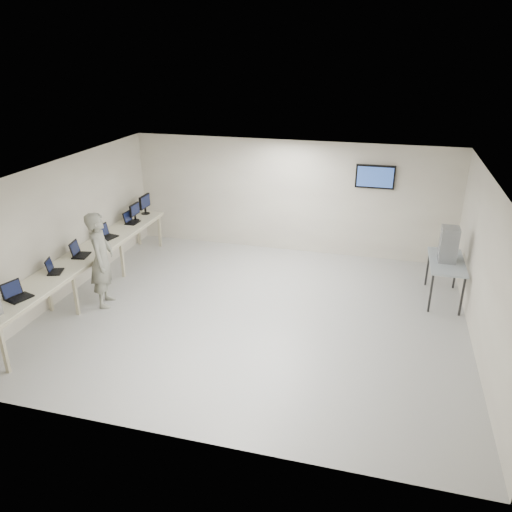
# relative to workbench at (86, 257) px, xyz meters

# --- Properties ---
(room) EXTENTS (8.01, 7.01, 2.81)m
(room) POSITION_rel_workbench_xyz_m (3.62, 0.06, 0.58)
(room) COLOR gray
(room) RESTS_ON ground
(workbench) EXTENTS (0.76, 6.00, 0.90)m
(workbench) POSITION_rel_workbench_xyz_m (0.00, 0.00, 0.00)
(workbench) COLOR beige
(workbench) RESTS_ON ground
(laptop_0) EXTENTS (0.42, 0.45, 0.30)m
(laptop_0) POSITION_rel_workbench_xyz_m (-0.01, -2.06, 0.15)
(laptop_0) COLOR black
(laptop_0) RESTS_ON workbench
(laptop_1) EXTENTS (0.37, 0.39, 0.26)m
(laptop_1) POSITION_rel_workbench_xyz_m (-0.07, -0.97, 0.14)
(laptop_1) COLOR black
(laptop_1) RESTS_ON workbench
(laptop_2) EXTENTS (0.38, 0.43, 0.30)m
(laptop_2) POSITION_rel_workbench_xyz_m (-0.06, -0.14, 0.15)
(laptop_2) COLOR black
(laptop_2) RESTS_ON workbench
(laptop_3) EXTENTS (0.40, 0.45, 0.31)m
(laptop_3) POSITION_rel_workbench_xyz_m (-0.08, 0.93, 0.15)
(laptop_3) COLOR black
(laptop_3) RESTS_ON workbench
(laptop_4) EXTENTS (0.30, 0.36, 0.28)m
(laptop_4) POSITION_rel_workbench_xyz_m (-0.04, 2.00, 0.14)
(laptop_4) COLOR black
(laptop_4) RESTS_ON workbench
(monitor_near) EXTENTS (0.19, 0.43, 0.42)m
(monitor_near) POSITION_rel_workbench_xyz_m (-0.01, 2.20, 0.33)
(monitor_near) COLOR black
(monitor_near) RESTS_ON workbench
(monitor_far) EXTENTS (0.22, 0.49, 0.49)m
(monitor_far) POSITION_rel_workbench_xyz_m (-0.01, 2.75, 0.37)
(monitor_far) COLOR black
(monitor_far) RESTS_ON workbench
(soldier) EXTENTS (0.66, 0.82, 1.94)m
(soldier) POSITION_rel_workbench_xyz_m (0.59, -0.35, 0.14)
(soldier) COLOR #606250
(soldier) RESTS_ON ground
(side_table) EXTENTS (0.67, 1.44, 0.87)m
(side_table) POSITION_rel_workbench_xyz_m (7.19, 1.60, -0.03)
(side_table) COLOR #909BA1
(side_table) RESTS_ON ground
(storage_bins) EXTENTS (0.34, 0.37, 0.71)m
(storage_bins) POSITION_rel_workbench_xyz_m (7.17, 1.60, 0.39)
(storage_bins) COLOR gray
(storage_bins) RESTS_ON side_table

